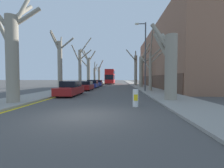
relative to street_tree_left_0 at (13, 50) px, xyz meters
The scene contains 22 objects.
ground_plane 7.28m from the street_tree_left_0, 28.90° to the right, with size 300.00×300.00×0.00m, color #4C4947.
sidewalk_left 47.09m from the street_tree_left_0, 90.72° to the left, with size 3.45×120.00×0.12m, color gray.
sidewalk_right 48.50m from the street_tree_left_0, 76.09° to the left, with size 3.45×120.00×0.12m, color gray.
building_facade_right 27.50m from the street_tree_left_0, 48.04° to the left, with size 10.08×31.51×11.16m.
kerb_line_stripe 47.11m from the street_tree_left_0, 88.40° to the left, with size 0.24×120.00×0.01m, color yellow.
street_tree_left_0 is the anchor object (origin of this frame).
street_tree_left_1 7.99m from the street_tree_left_0, 90.41° to the left, with size 2.60×3.14×7.28m.
street_tree_left_2 16.74m from the street_tree_left_0, 89.67° to the left, with size 3.07×3.25×9.23m.
street_tree_left_3 24.80m from the street_tree_left_0, 90.48° to the left, with size 3.66×3.92×8.71m.
street_tree_left_4 32.73m from the street_tree_left_0, 90.14° to the left, with size 1.31×3.99×6.28m.
street_tree_left_5 41.92m from the street_tree_left_0, 90.06° to the left, with size 2.80×4.65×7.90m.
street_tree_right_0 11.19m from the street_tree_left_0, ahead, with size 1.94×2.13×6.09m.
street_tree_right_1 15.27m from the street_tree_left_0, 42.15° to the left, with size 3.03×4.16×7.44m.
street_tree_right_2 22.06m from the street_tree_left_0, 59.09° to the left, with size 2.26×3.19×8.49m.
street_tree_right_3 29.28m from the street_tree_left_0, 68.03° to the left, with size 2.77×2.51×8.90m.
double_decker_bus 36.17m from the street_tree_left_0, 83.32° to the left, with size 2.53×10.21×4.30m.
parked_car_0 6.22m from the street_tree_left_0, 65.96° to the left, with size 1.76×4.54×1.45m.
parked_car_1 12.28m from the street_tree_left_0, 79.20° to the left, with size 1.80×4.07×1.32m.
parked_car_2 17.51m from the street_tree_left_0, 82.57° to the left, with size 1.85×4.04×1.46m.
parked_car_3 23.42m from the street_tree_left_0, 84.49° to the left, with size 1.89×3.90×1.36m.
lamp_post 14.08m from the street_tree_left_0, 42.55° to the left, with size 1.40×0.20×8.77m.
traffic_bollard 8.78m from the street_tree_left_0, ahead, with size 0.34×0.35×1.05m.
Camera 1 is at (1.72, -6.76, 1.72)m, focal length 24.00 mm.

